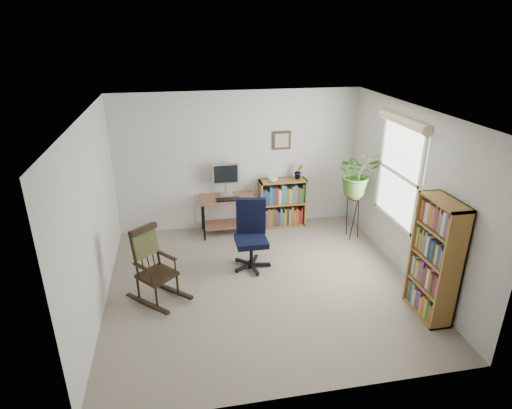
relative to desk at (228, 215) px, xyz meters
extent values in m
cube|color=gray|center=(0.25, -1.70, -0.33)|extent=(4.20, 4.00, 0.00)
cube|color=silver|center=(0.25, -1.70, 2.07)|extent=(4.20, 4.00, 0.00)
cube|color=beige|center=(0.25, 0.30, 0.87)|extent=(4.20, 0.00, 2.40)
cube|color=beige|center=(0.25, -3.70, 0.87)|extent=(4.20, 0.00, 2.40)
cube|color=beige|center=(-1.85, -1.70, 0.87)|extent=(0.00, 4.00, 2.40)
cube|color=beige|center=(2.35, -1.70, 0.87)|extent=(0.00, 4.00, 2.40)
cube|color=black|center=(0.00, -0.12, 0.34)|extent=(0.40, 0.15, 0.02)
imported|color=#3F6F27|center=(2.05, -0.58, 1.19)|extent=(1.69, 1.88, 1.46)
imported|color=#3F6F27|center=(1.28, 0.13, 0.59)|extent=(0.13, 0.24, 0.11)
camera|label=1|loc=(-0.77, -6.71, 3.03)|focal=30.00mm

